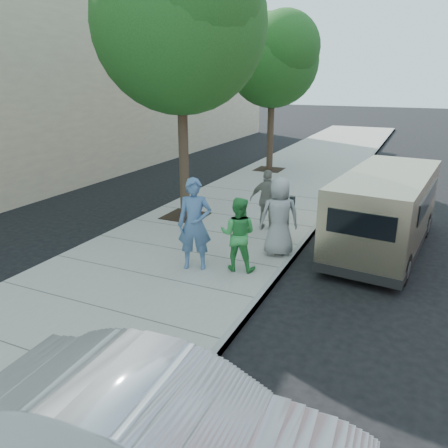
{
  "coord_description": "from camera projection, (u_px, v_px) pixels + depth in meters",
  "views": [
    {
      "loc": [
        3.94,
        -8.4,
        4.09
      ],
      "look_at": [
        0.24,
        -0.36,
        1.1
      ],
      "focal_mm": 35.0,
      "sensor_mm": 36.0,
      "label": 1
    }
  ],
  "objects": [
    {
      "name": "sedan",
      "position": [
        165.0,
        441.0,
        4.29
      ],
      "size": [
        4.24,
        1.66,
        1.38
      ],
      "primitive_type": "imported",
      "rotation": [
        0.0,
        0.0,
        1.62
      ],
      "color": "#B2B4B9",
      "rests_on": "ground"
    },
    {
      "name": "person_gray_shirt",
      "position": [
        279.0,
        217.0,
        9.94
      ],
      "size": [
        1.06,
        0.93,
        1.83
      ],
      "primitive_type": "imported",
      "rotation": [
        0.0,
        0.0,
        3.61
      ],
      "color": "#949396",
      "rests_on": "sidewalk"
    },
    {
      "name": "curb_face",
      "position": [
        281.0,
        271.0,
        9.5
      ],
      "size": [
        0.12,
        60.0,
        0.16
      ],
      "primitive_type": "cube",
      "color": "gray",
      "rests_on": "ground"
    },
    {
      "name": "person_officer",
      "position": [
        195.0,
        224.0,
        9.2
      ],
      "size": [
        0.84,
        0.7,
        1.98
      ],
      "primitive_type": "imported",
      "rotation": [
        0.0,
        0.0,
        0.37
      ],
      "color": "#456893",
      "rests_on": "sidewalk"
    },
    {
      "name": "person_striped_polo",
      "position": [
        267.0,
        200.0,
        11.66
      ],
      "size": [
        1.01,
        0.57,
        1.63
      ],
      "primitive_type": "imported",
      "rotation": [
        0.0,
        0.0,
        3.33
      ],
      "color": "gray",
      "rests_on": "sidewalk"
    },
    {
      "name": "person_green_shirt",
      "position": [
        238.0,
        234.0,
        9.18
      ],
      "size": [
        0.87,
        0.73,
        1.6
      ],
      "primitive_type": "imported",
      "rotation": [
        0.0,
        0.0,
        3.31
      ],
      "color": "green",
      "rests_on": "sidewalk"
    },
    {
      "name": "ground",
      "position": [
        221.0,
        263.0,
        10.09
      ],
      "size": [
        120.0,
        120.0,
        0.0
      ],
      "primitive_type": "plane",
      "color": "black",
      "rests_on": "ground"
    },
    {
      "name": "tree_near",
      "position": [
        181.0,
        17.0,
        11.28
      ],
      "size": [
        4.62,
        4.6,
        7.53
      ],
      "color": "black",
      "rests_on": "sidewalk"
    },
    {
      "name": "van",
      "position": [
        385.0,
        209.0,
        10.59
      ],
      "size": [
        2.27,
        5.41,
        1.95
      ],
      "rotation": [
        0.0,
        0.0,
        -0.1
      ],
      "color": "tan",
      "rests_on": "ground"
    },
    {
      "name": "sidewalk",
      "position": [
        183.0,
        253.0,
        10.47
      ],
      "size": [
        5.0,
        60.0,
        0.15
      ],
      "primitive_type": "cube",
      "color": "gray",
      "rests_on": "ground"
    },
    {
      "name": "tree_far",
      "position": [
        274.0,
        57.0,
        18.03
      ],
      "size": [
        3.92,
        3.8,
        6.49
      ],
      "color": "black",
      "rests_on": "sidewalk"
    },
    {
      "name": "parking_meter",
      "position": [
        288.0,
        212.0,
        10.11
      ],
      "size": [
        0.28,
        0.11,
        1.35
      ],
      "rotation": [
        0.0,
        0.0,
        -0.05
      ],
      "color": "gray",
      "rests_on": "sidewalk"
    }
  ]
}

